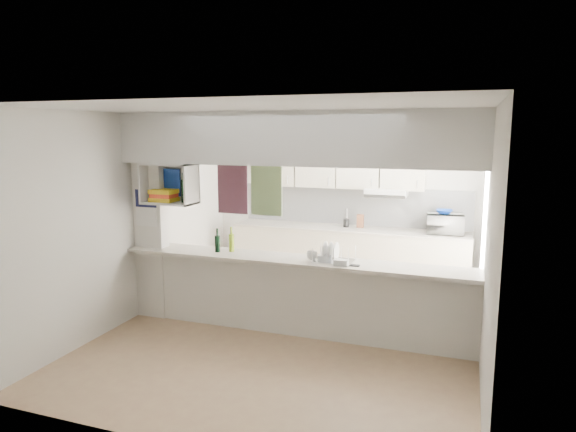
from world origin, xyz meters
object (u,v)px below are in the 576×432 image
at_px(bowl, 444,212).
at_px(microwave, 445,224).
at_px(wine_bottles, 225,243).
at_px(dish_rack, 334,254).

bearing_deg(bowl, microwave, -53.61).
relative_size(bowl, wine_bottles, 0.78).
bearing_deg(dish_rack, wine_bottles, -178.62).
distance_m(dish_rack, wine_bottles, 1.38).
distance_m(microwave, dish_rack, 2.37).
height_order(microwave, dish_rack, microwave).
bearing_deg(microwave, dish_rack, 57.93).
relative_size(microwave, dish_rack, 1.15).
xyz_separation_m(microwave, dish_rack, (-1.11, -2.10, -0.05)).
bearing_deg(bowl, dish_rack, -116.97).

